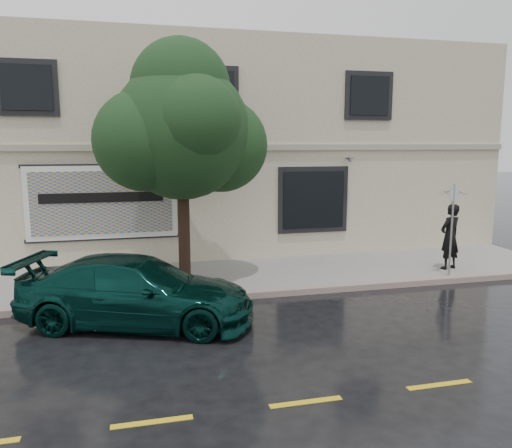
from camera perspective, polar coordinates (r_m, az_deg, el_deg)
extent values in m
plane|color=black|center=(10.82, -0.58, -10.95)|extent=(90.00, 90.00, 0.00)
cube|color=#999591|center=(13.83, -3.69, -6.11)|extent=(20.00, 3.50, 0.15)
cube|color=gray|center=(12.18, -2.22, -8.24)|extent=(20.00, 0.18, 0.16)
cube|color=gold|center=(7.75, 5.73, -19.59)|extent=(19.00, 0.12, 0.01)
cube|color=beige|center=(19.02, -6.90, 8.50)|extent=(20.00, 8.00, 7.00)
cube|color=#9E9984|center=(15.02, -5.00, 8.71)|extent=(20.00, 0.12, 0.18)
cube|color=black|center=(15.94, 6.54, 2.77)|extent=(2.30, 0.10, 2.10)
cube|color=black|center=(15.88, 6.62, 2.75)|extent=(2.00, 0.05, 1.80)
cube|color=black|center=(15.09, -24.77, 14.00)|extent=(1.30, 0.05, 1.20)
cube|color=black|center=(15.03, -5.05, 14.82)|extent=(1.30, 0.05, 1.20)
cube|color=black|center=(16.56, 12.87, 14.12)|extent=(1.30, 0.05, 1.20)
cube|color=white|center=(14.93, -17.13, 2.37)|extent=(4.20, 0.06, 2.10)
cube|color=gold|center=(14.89, -17.13, 2.35)|extent=(3.90, 0.04, 1.80)
cube|color=black|center=(15.12, -16.93, -1.57)|extent=(4.30, 0.10, 0.10)
cube|color=black|center=(14.88, -17.31, 6.40)|extent=(4.30, 0.10, 0.10)
cube|color=black|center=(14.85, -17.17, 2.91)|extent=(3.40, 0.02, 0.28)
imported|color=#072B27|center=(10.69, -13.48, -7.48)|extent=(5.28, 3.64, 1.41)
imported|color=black|center=(15.26, 21.28, -1.35)|extent=(0.79, 0.63, 1.88)
imported|color=black|center=(15.10, 21.56, 3.34)|extent=(0.93, 0.93, 0.63)
cylinder|color=#302015|center=(12.75, -8.22, -0.87)|extent=(0.30, 0.30, 2.73)
sphere|color=black|center=(12.56, -8.49, 10.43)|extent=(3.35, 3.35, 3.35)
cylinder|color=#919599|center=(14.43, 21.44, -0.71)|extent=(0.05, 0.05, 2.50)
cube|color=silver|center=(14.30, 21.68, 3.28)|extent=(0.30, 0.09, 0.40)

